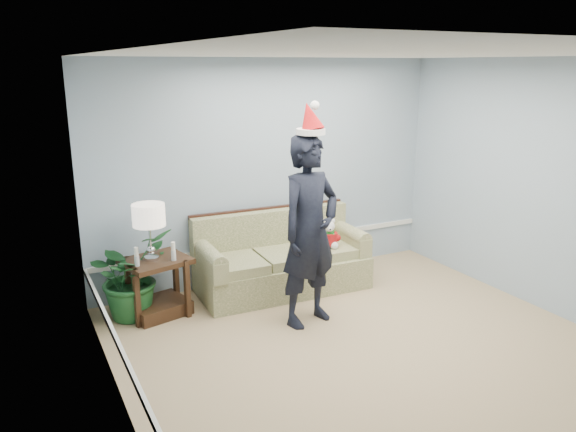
% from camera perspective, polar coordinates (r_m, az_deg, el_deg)
% --- Properties ---
extents(room_shell, '(4.54, 5.04, 2.74)m').
position_cam_1_polar(room_shell, '(4.79, 11.06, -0.53)').
color(room_shell, tan).
rests_on(room_shell, ground).
extents(wainscot_trim, '(4.49, 4.99, 0.06)m').
position_cam_1_polar(wainscot_trim, '(5.52, -6.99, -8.11)').
color(wainscot_trim, white).
rests_on(wainscot_trim, room_shell).
extents(sofa, '(2.03, 0.93, 0.94)m').
position_cam_1_polar(sofa, '(6.74, -0.75, -4.68)').
color(sofa, '#51622E').
rests_on(sofa, room_shell).
extents(side_table, '(0.77, 0.69, 0.63)m').
position_cam_1_polar(side_table, '(6.24, -13.08, -7.62)').
color(side_table, '#3E2216').
rests_on(side_table, room_shell).
extents(table_lamp, '(0.34, 0.34, 0.60)m').
position_cam_1_polar(table_lamp, '(5.97, -13.96, -0.15)').
color(table_lamp, silver).
rests_on(table_lamp, side_table).
extents(candle_pair, '(0.43, 0.05, 0.20)m').
position_cam_1_polar(candle_pair, '(5.95, -13.33, -3.84)').
color(candle_pair, silver).
rests_on(candle_pair, side_table).
extents(houseplant, '(1.11, 1.09, 0.93)m').
position_cam_1_polar(houseplant, '(6.19, -15.77, -5.79)').
color(houseplant, '#1B5426').
rests_on(houseplant, room_shell).
extents(man, '(0.82, 0.64, 1.98)m').
position_cam_1_polar(man, '(5.68, 2.22, -1.56)').
color(man, black).
rests_on(man, room_shell).
extents(santa_hat, '(0.37, 0.40, 0.34)m').
position_cam_1_polar(santa_hat, '(5.48, 2.26, 9.77)').
color(santa_hat, white).
rests_on(santa_hat, man).
extents(teddy_bear, '(0.28, 0.28, 0.36)m').
position_cam_1_polar(teddy_bear, '(6.75, 4.15, -2.12)').
color(teddy_bear, white).
rests_on(teddy_bear, sofa).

